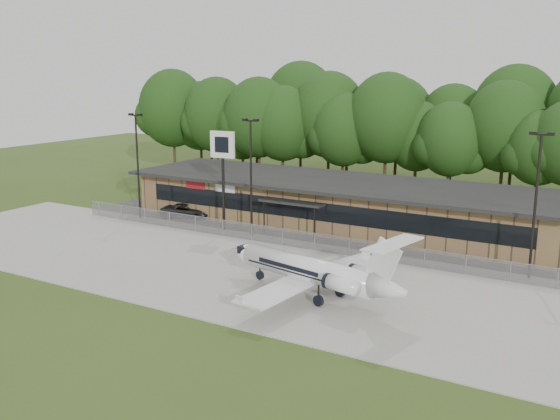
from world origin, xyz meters
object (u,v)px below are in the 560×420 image
Objects in this scene: suv at (187,211)px; business_jet at (314,272)px; terminal at (340,202)px; pole_sign at (223,155)px.

business_jet is at bearing -139.50° from suv.
terminal is 7.93× the size of suv.
pole_sign is at bearing 155.04° from business_jet.
terminal is 2.86× the size of business_jet.
suv is at bearing 154.48° from pole_sign.
business_jet is at bearing -69.80° from terminal.
business_jet is 19.29m from pole_sign.
business_jet is (6.73, -18.29, -0.45)m from terminal.
business_jet is 24.84m from suv.
terminal is 19.50m from business_jet.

